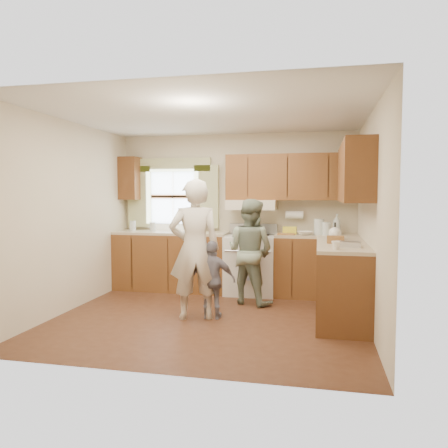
% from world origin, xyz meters
% --- Properties ---
extents(room, '(3.80, 3.80, 3.80)m').
position_xyz_m(room, '(0.00, 0.00, 1.25)').
color(room, '#432314').
rests_on(room, ground).
extents(kitchen_fixtures, '(3.80, 2.25, 2.15)m').
position_xyz_m(kitchen_fixtures, '(0.61, 1.08, 0.84)').
color(kitchen_fixtures, '#49280F').
rests_on(kitchen_fixtures, ground).
extents(stove, '(0.76, 0.67, 1.07)m').
position_xyz_m(stove, '(0.30, 1.44, 0.47)').
color(stove, silver).
rests_on(stove, ground).
extents(woman_left, '(0.73, 0.59, 1.73)m').
position_xyz_m(woman_left, '(-0.17, -0.05, 0.86)').
color(woman_left, beige).
rests_on(woman_left, ground).
extents(woman_right, '(0.88, 0.79, 1.47)m').
position_xyz_m(woman_right, '(0.38, 0.84, 0.74)').
color(woman_right, '#2E4936').
rests_on(woman_right, ground).
extents(child, '(0.58, 0.26, 0.97)m').
position_xyz_m(child, '(0.05, -0.01, 0.48)').
color(child, slate).
rests_on(child, ground).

